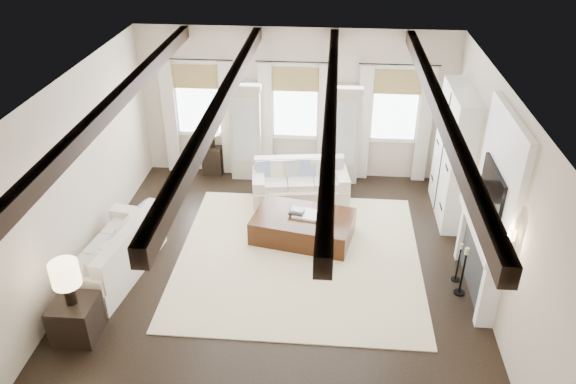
# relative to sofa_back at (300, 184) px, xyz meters

# --- Properties ---
(ground) EXTENTS (7.50, 7.50, 0.00)m
(ground) POSITION_rel_sofa_back_xyz_m (-0.18, -2.64, -0.34)
(ground) COLOR black
(ground) RESTS_ON ground
(room_shell) EXTENTS (6.54, 7.54, 3.22)m
(room_shell) POSITION_rel_sofa_back_xyz_m (0.57, -1.74, 1.55)
(room_shell) COLOR beige
(room_shell) RESTS_ON ground
(area_rug) EXTENTS (4.15, 4.15, 0.02)m
(area_rug) POSITION_rel_sofa_back_xyz_m (0.12, -2.02, -0.33)
(area_rug) COLOR beige
(area_rug) RESTS_ON ground
(sofa_back) EXTENTS (2.01, 1.12, 0.82)m
(sofa_back) POSITION_rel_sofa_back_xyz_m (0.00, 0.00, 0.00)
(sofa_back) COLOR silver
(sofa_back) RESTS_ON ground
(sofa_left) EXTENTS (1.25, 2.22, 0.90)m
(sofa_left) POSITION_rel_sofa_back_xyz_m (-2.86, -2.70, 0.03)
(sofa_left) COLOR silver
(sofa_left) RESTS_ON ground
(ottoman) EXTENTS (1.93, 1.42, 0.46)m
(ottoman) POSITION_rel_sofa_back_xyz_m (0.15, -1.41, -0.11)
(ottoman) COLOR black
(ottoman) RESTS_ON ground
(tray) EXTENTS (0.57, 0.47, 0.04)m
(tray) POSITION_rel_sofa_back_xyz_m (0.23, -1.38, 0.14)
(tray) COLOR white
(tray) RESTS_ON ottoman
(book_lower) EXTENTS (0.29, 0.25, 0.04)m
(book_lower) POSITION_rel_sofa_back_xyz_m (0.02, -1.38, 0.18)
(book_lower) COLOR #262628
(book_lower) RESTS_ON tray
(book_upper) EXTENTS (0.25, 0.21, 0.03)m
(book_upper) POSITION_rel_sofa_back_xyz_m (0.05, -1.36, 0.22)
(book_upper) COLOR beige
(book_upper) RESTS_ON book_lower
(book_loose) EXTENTS (0.27, 0.22, 0.03)m
(book_loose) POSITION_rel_sofa_back_xyz_m (0.52, -1.63, 0.14)
(book_loose) COLOR #262628
(book_loose) RESTS_ON ottoman
(side_table_front) EXTENTS (0.60, 0.60, 0.60)m
(side_table_front) POSITION_rel_sofa_back_xyz_m (-2.92, -4.17, -0.03)
(side_table_front) COLOR black
(side_table_front) RESTS_ON ground
(lamp_front) EXTENTS (0.39, 0.39, 0.68)m
(lamp_front) POSITION_rel_sofa_back_xyz_m (-2.92, -4.17, 0.73)
(lamp_front) COLOR black
(lamp_front) RESTS_ON side_table_front
(side_table_back) EXTENTS (0.41, 0.41, 0.62)m
(side_table_back) POSITION_rel_sofa_back_xyz_m (-1.99, 0.99, -0.03)
(side_table_back) COLOR black
(side_table_back) RESTS_ON ground
(lamp_back) EXTENTS (0.37, 0.37, 0.64)m
(lamp_back) POSITION_rel_sofa_back_xyz_m (-1.99, 0.99, 0.72)
(lamp_back) COLOR black
(lamp_back) RESTS_ON side_table_back
(candlestick_near) EXTENTS (0.18, 0.18, 0.87)m
(candlestick_near) POSITION_rel_sofa_back_xyz_m (2.72, -2.76, 0.03)
(candlestick_near) COLOR black
(candlestick_near) RESTS_ON ground
(candlestick_far) EXTENTS (0.14, 0.14, 0.72)m
(candlestick_far) POSITION_rel_sofa_back_xyz_m (2.72, -2.43, -0.04)
(candlestick_far) COLOR black
(candlestick_far) RESTS_ON ground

